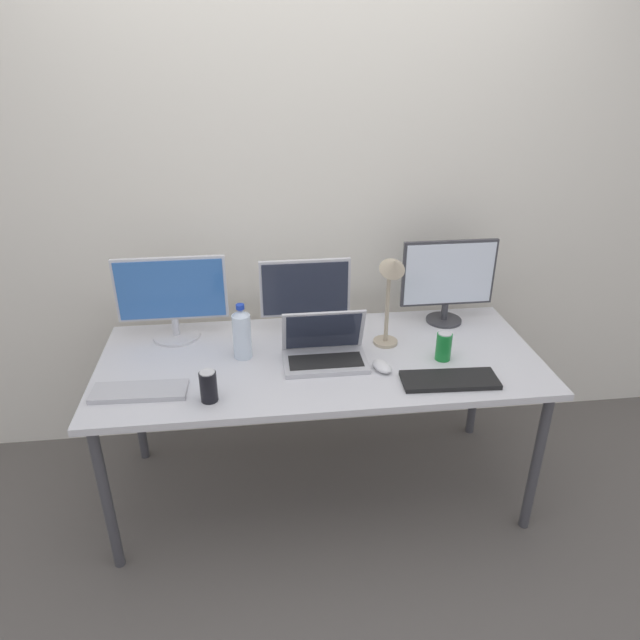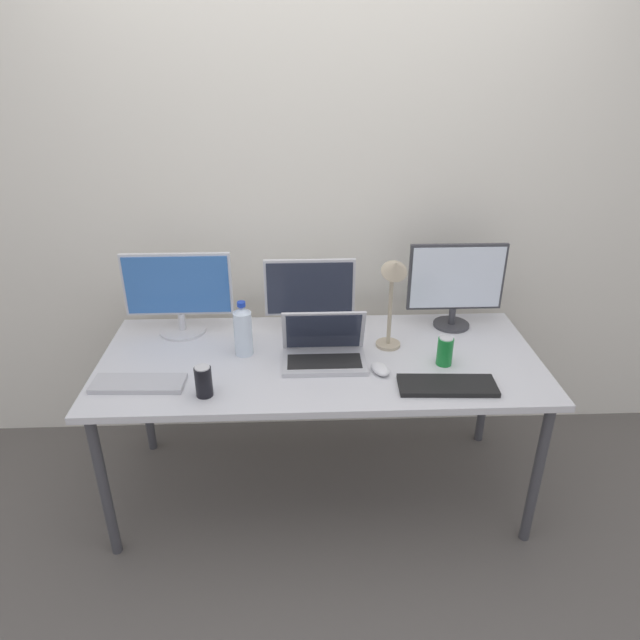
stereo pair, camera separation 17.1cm
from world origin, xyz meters
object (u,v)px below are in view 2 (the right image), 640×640
object	(u,v)px
keyboard_main	(447,385)
keyboard_aux	(139,383)
monitor_left	(178,291)
soda_can_near_keyboard	(204,381)
laptop_silver	(324,350)
mouse_by_keyboard	(380,369)
monitor_center	(310,293)
soda_can_by_laptop	(445,351)
work_desk	(320,368)
desk_lamp	(393,286)
water_bottle	(243,330)
monitor_right	(456,282)

from	to	relation	value
keyboard_main	keyboard_aux	world-z (taller)	same
monitor_left	soda_can_near_keyboard	distance (m)	0.59
laptop_silver	keyboard_main	distance (m)	0.53
laptop_silver	mouse_by_keyboard	world-z (taller)	laptop_silver
monitor_center	soda_can_by_laptop	distance (m)	0.67
work_desk	monitor_center	xyz separation A→B (m)	(-0.04, 0.26, 0.25)
laptop_silver	keyboard_main	size ratio (longest dim) A/B	0.92
monitor_left	desk_lamp	bearing A→B (deg)	-13.04
work_desk	water_bottle	bearing A→B (deg)	172.15
water_bottle	soda_can_by_laptop	bearing A→B (deg)	-8.28
work_desk	monitor_right	distance (m)	0.75
monitor_left	monitor_center	bearing A→B (deg)	-0.68
monitor_left	monitor_center	size ratio (longest dim) A/B	1.18
monitor_right	laptop_silver	xyz separation A→B (m)	(-0.63, -0.31, -0.17)
work_desk	mouse_by_keyboard	world-z (taller)	mouse_by_keyboard
monitor_center	laptop_silver	bearing A→B (deg)	-79.83
monitor_right	keyboard_aux	bearing A→B (deg)	-161.02
mouse_by_keyboard	desk_lamp	size ratio (longest dim) A/B	0.24
keyboard_main	mouse_by_keyboard	bearing A→B (deg)	156.27
monitor_right	soda_can_near_keyboard	xyz separation A→B (m)	(-1.10, -0.55, -0.16)
water_bottle	laptop_silver	bearing A→B (deg)	-12.30
work_desk	desk_lamp	size ratio (longest dim) A/B	4.16
laptop_silver	soda_can_near_keyboard	bearing A→B (deg)	-152.61
soda_can_by_laptop	soda_can_near_keyboard	bearing A→B (deg)	-168.67
soda_can_near_keyboard	soda_can_by_laptop	bearing A→B (deg)	11.33
soda_can_near_keyboard	soda_can_by_laptop	world-z (taller)	same
monitor_left	keyboard_aux	bearing A→B (deg)	-101.48
laptop_silver	work_desk	bearing A→B (deg)	117.50
mouse_by_keyboard	water_bottle	distance (m)	0.61
mouse_by_keyboard	soda_can_near_keyboard	distance (m)	0.72
monitor_left	monitor_center	world-z (taller)	monitor_left
work_desk	soda_can_near_keyboard	size ratio (longest dim) A/B	15.04
monitor_left	keyboard_aux	distance (m)	0.51
monitor_left	monitor_right	size ratio (longest dim) A/B	1.10
monitor_right	monitor_center	bearing A→B (deg)	-178.76
monitor_center	soda_can_near_keyboard	bearing A→B (deg)	-128.15
work_desk	desk_lamp	distance (m)	0.48
monitor_center	keyboard_aux	xyz separation A→B (m)	(-0.69, -0.46, -0.18)
keyboard_aux	water_bottle	xyz separation A→B (m)	(0.40, 0.24, 0.10)
keyboard_main	soda_can_by_laptop	world-z (taller)	soda_can_by_laptop
soda_can_by_laptop	keyboard_main	bearing A→B (deg)	-99.18
mouse_by_keyboard	desk_lamp	bearing A→B (deg)	50.59
soda_can_by_laptop	desk_lamp	world-z (taller)	desk_lamp
soda_can_near_keyboard	desk_lamp	distance (m)	0.87
keyboard_main	soda_can_near_keyboard	size ratio (longest dim) A/B	3.05
soda_can_near_keyboard	desk_lamp	size ratio (longest dim) A/B	0.28
monitor_left	keyboard_main	size ratio (longest dim) A/B	1.28
mouse_by_keyboard	soda_can_near_keyboard	size ratio (longest dim) A/B	0.86
monitor_center	mouse_by_keyboard	distance (m)	0.52
laptop_silver	soda_can_near_keyboard	world-z (taller)	laptop_silver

